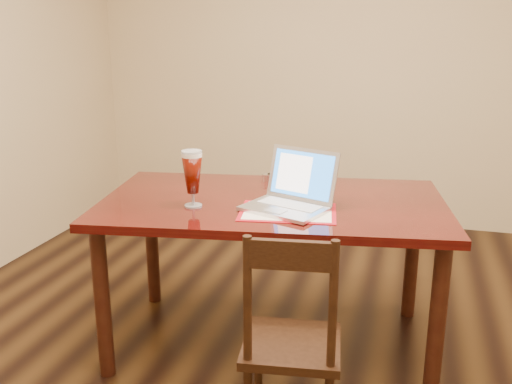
# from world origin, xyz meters

# --- Properties ---
(dining_table) EXTENTS (1.78, 1.17, 1.05)m
(dining_table) POSITION_xyz_m (-0.22, 0.39, 0.69)
(dining_table) COLOR #440C09
(dining_table) RESTS_ON ground
(dining_chair) EXTENTS (0.42, 0.41, 0.89)m
(dining_chair) POSITION_xyz_m (0.03, -0.27, 0.42)
(dining_chair) COLOR black
(dining_chair) RESTS_ON ground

